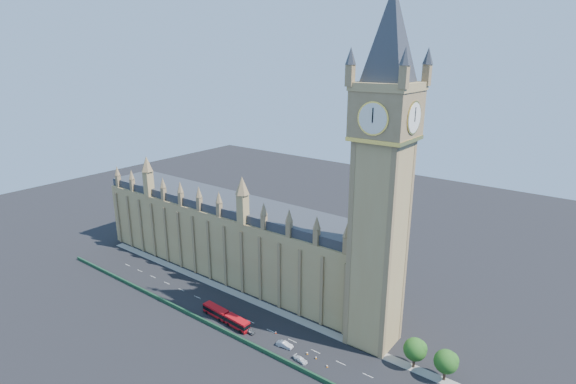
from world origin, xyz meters
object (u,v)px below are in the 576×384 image
Objects in this scene: red_bus at (226,317)px; car_grey at (249,330)px; car_silver at (285,345)px; car_white at (300,359)px.

car_grey is at bearing 3.81° from red_bus.
car_silver is at bearing -81.57° from car_grey.
red_bus is 9.52m from car_grey.
red_bus is at bearing 92.54° from car_white.
car_silver is at bearing 6.07° from red_bus.
red_bus is 4.75× the size of car_grey.
red_bus is 4.49× the size of car_white.
red_bus reaches higher than car_silver.
car_grey is at bearing 91.13° from car_white.
red_bus is at bearing 94.46° from car_grey.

